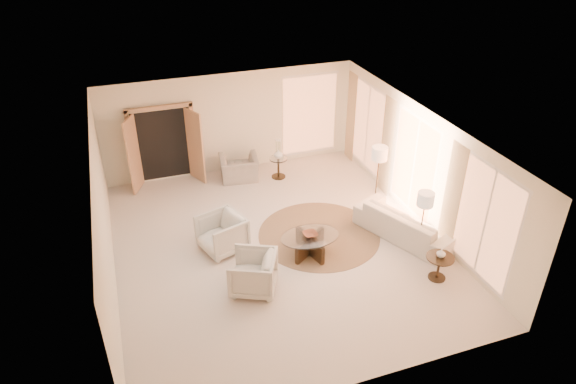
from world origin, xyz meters
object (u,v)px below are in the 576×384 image
object	(u,v)px
side_table	(278,166)
floor_lamp_far	(425,202)
end_table	(439,264)
end_vase	(441,253)
sofa	(406,224)
armchair_right	(253,271)
armchair_left	(222,232)
coffee_table	(310,243)
bowl	(310,234)
floor_lamp_near	(379,156)
accent_chair	(239,165)
side_vase	(278,154)

from	to	relation	value
side_table	floor_lamp_far	distance (m)	4.73
end_table	end_vase	distance (m)	0.26
sofa	end_vase	xyz separation A→B (m)	(-0.14, -1.52, 0.28)
armchair_right	end_table	bearing A→B (deg)	101.09
armchair_left	coffee_table	world-z (taller)	armchair_left
bowl	end_table	bearing A→B (deg)	-36.76
armchair_left	floor_lamp_near	xyz separation A→B (m)	(4.08, 0.58, 0.91)
armchair_right	accent_chair	bearing A→B (deg)	-165.87
floor_lamp_near	floor_lamp_far	xyz separation A→B (m)	(0.00, -2.06, -0.11)
sofa	side_table	bearing A→B (deg)	2.86
sofa	floor_lamp_near	xyz separation A→B (m)	(0.00, 1.49, 1.02)
armchair_left	end_vase	distance (m)	4.63
floor_lamp_far	sofa	bearing A→B (deg)	90.00
armchair_right	side_vase	size ratio (longest dim) A/B	3.50
end_vase	sofa	bearing A→B (deg)	84.85
armchair_left	side_vase	world-z (taller)	armchair_left
coffee_table	end_table	world-z (taller)	end_table
accent_chair	floor_lamp_far	world-z (taller)	floor_lamp_far
accent_chair	floor_lamp_far	size ratio (longest dim) A/B	0.69
armchair_left	accent_chair	size ratio (longest dim) A/B	0.90
armchair_left	armchair_right	bearing A→B (deg)	-7.68
sofa	side_vase	size ratio (longest dim) A/B	9.39
floor_lamp_far	bowl	xyz separation A→B (m)	(-2.32, 0.67, -0.74)
floor_lamp_near	end_vase	xyz separation A→B (m)	(-0.14, -3.01, -0.74)
armchair_left	floor_lamp_far	world-z (taller)	floor_lamp_far
floor_lamp_near	bowl	distance (m)	2.83
side_table	floor_lamp_near	xyz separation A→B (m)	(1.85, -2.20, 1.02)
bowl	sofa	bearing A→B (deg)	-2.60
side_vase	end_vase	bearing A→B (deg)	-71.75
armchair_right	coffee_table	bearing A→B (deg)	140.69
sofa	floor_lamp_far	distance (m)	1.07
armchair_right	sofa	bearing A→B (deg)	124.21
coffee_table	bowl	size ratio (longest dim) A/B	5.42
coffee_table	bowl	bearing A→B (deg)	-45.00
side_table	end_vase	bearing A→B (deg)	-71.75
coffee_table	end_vase	xyz separation A→B (m)	(2.18, -1.63, 0.33)
end_vase	armchair_left	bearing A→B (deg)	148.38
armchair_left	bowl	size ratio (longest dim) A/B	2.95
sofa	end_table	bearing A→B (deg)	150.98
accent_chair	floor_lamp_near	bearing A→B (deg)	147.94
coffee_table	armchair_left	bearing A→B (deg)	155.62
armchair_left	coffee_table	size ratio (longest dim) A/B	0.54
end_table	accent_chair	bearing A→B (deg)	116.96
sofa	end_vase	distance (m)	1.56
accent_chair	floor_lamp_far	bearing A→B (deg)	130.85
sofa	side_vase	bearing A→B (deg)	2.86
side_table	side_vase	size ratio (longest dim) A/B	2.30
armchair_left	floor_lamp_near	bearing A→B (deg)	79.95
coffee_table	end_vase	size ratio (longest dim) A/B	8.88
end_table	side_vase	world-z (taller)	side_vase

